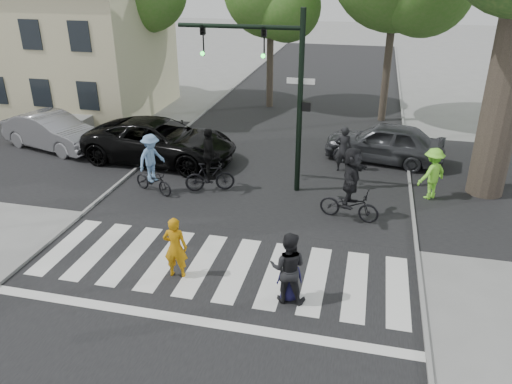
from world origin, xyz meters
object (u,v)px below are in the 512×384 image
pedestrian_child (290,277)px  cyclist_mid (209,166)px  car_silver (52,131)px  car_grey (384,142)px  car_suv (161,141)px  pedestrian_woman (175,247)px  cyclist_right (351,188)px  traffic_signal (275,77)px  pedestrian_adult (288,268)px  cyclist_left (152,168)px

pedestrian_child → cyclist_mid: (-3.72, 5.43, 0.30)m
car_silver → car_grey: bearing=-67.3°
car_suv → car_silver: 5.05m
pedestrian_woman → car_suv: (-3.55, 7.38, 0.01)m
pedestrian_child → car_grey: car_grey is taller
cyclist_mid → car_silver: bearing=161.6°
cyclist_right → car_suv: 8.24m
traffic_signal → car_silver: size_ratio=1.31×
pedestrian_child → car_silver: size_ratio=0.27×
cyclist_right → car_silver: bearing=164.0°
pedestrian_adult → car_silver: pedestrian_adult is taller
cyclist_left → cyclist_right: 6.65m
pedestrian_adult → cyclist_left: bearing=-43.1°
pedestrian_woman → car_grey: pedestrian_woman is taller
cyclist_right → car_grey: size_ratio=0.51×
car_suv → car_grey: (8.56, 2.03, -0.05)m
pedestrian_woman → pedestrian_child: size_ratio=1.35×
pedestrian_woman → pedestrian_child: (2.93, -0.30, -0.21)m
cyclist_right → traffic_signal: bearing=147.8°
cyclist_right → car_silver: size_ratio=0.51×
pedestrian_adult → car_grey: bearing=-103.9°
cyclist_mid → traffic_signal: bearing=18.7°
cyclist_left → cyclist_mid: bearing=18.1°
pedestrian_child → car_silver: bearing=-52.6°
cyclist_mid → car_suv: bearing=140.7°
pedestrian_woman → pedestrian_child: pedestrian_woman is taller
pedestrian_adult → cyclist_left: size_ratio=0.85×
pedestrian_adult → pedestrian_child: bearing=-140.0°
pedestrian_child → cyclist_right: size_ratio=0.52×
traffic_signal → cyclist_right: traffic_signal is taller
traffic_signal → pedestrian_woman: bearing=-102.4°
traffic_signal → car_grey: size_ratio=1.31×
pedestrian_adult → car_grey: size_ratio=0.39×
pedestrian_adult → cyclist_right: (1.13, 4.45, 0.15)m
car_grey → car_silver: bearing=-73.1°
pedestrian_woman → cyclist_mid: (-0.80, 5.13, 0.09)m
pedestrian_adult → cyclist_right: cyclist_right is taller
pedestrian_child → car_grey: 9.93m
pedestrian_child → cyclist_left: (-5.55, 4.83, 0.29)m
pedestrian_woman → car_grey: (5.00, 9.41, -0.04)m
cyclist_left → car_suv: (-0.93, 2.85, -0.08)m
car_suv → pedestrian_child: bearing=-136.0°
pedestrian_woman → car_suv: size_ratio=0.28×
pedestrian_adult → pedestrian_woman: bearing=-8.4°
car_suv → car_silver: car_suv is taller
traffic_signal → car_grey: bearing=43.9°
traffic_signal → pedestrian_child: 7.15m
pedestrian_child → cyclist_mid: bearing=-73.3°
cyclist_mid → car_grey: size_ratio=0.49×
car_grey → pedestrian_adult: bearing=-2.4°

